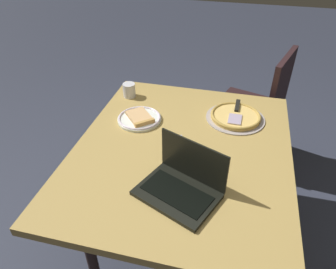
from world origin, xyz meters
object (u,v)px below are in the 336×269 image
object	(u,v)px
laptop	(182,184)
pizza_tray	(236,116)
drink_cup	(129,90)
chair_near	(259,103)
dining_table	(182,159)
pizza_plate	(140,118)
table_knife	(186,151)

from	to	relation	value
laptop	pizza_tray	xyz separation A→B (m)	(0.61, -0.18, -0.03)
drink_cup	chair_near	distance (m)	0.99
laptop	pizza_tray	world-z (taller)	laptop
laptop	chair_near	distance (m)	1.28
laptop	drink_cup	xyz separation A→B (m)	(0.71, 0.48, 0.00)
pizza_tray	chair_near	size ratio (longest dim) A/B	0.36
pizza_tray	laptop	bearing A→B (deg)	163.74
dining_table	pizza_tray	world-z (taller)	pizza_tray
laptop	pizza_plate	xyz separation A→B (m)	(0.46, 0.33, -0.03)
table_knife	laptop	bearing A→B (deg)	-172.66
pizza_tray	dining_table	bearing A→B (deg)	144.52
drink_cup	chair_near	bearing A→B (deg)	-58.50
laptop	chair_near	bearing A→B (deg)	-15.56
pizza_tray	drink_cup	distance (m)	0.66
dining_table	pizza_tray	size ratio (longest dim) A/B	3.81
laptop	chair_near	xyz separation A→B (m)	(1.21, -0.34, -0.26)
dining_table	pizza_plate	world-z (taller)	pizza_plate
pizza_plate	table_knife	bearing A→B (deg)	-124.12
dining_table	laptop	distance (m)	0.31
table_knife	drink_cup	world-z (taller)	drink_cup
dining_table	table_knife	bearing A→B (deg)	-133.42
table_knife	pizza_plate	bearing A→B (deg)	55.88
dining_table	pizza_plate	xyz separation A→B (m)	(0.18, 0.28, 0.08)
chair_near	laptop	bearing A→B (deg)	164.44
laptop	pizza_tray	distance (m)	0.63
table_knife	dining_table	bearing A→B (deg)	46.58
pizza_plate	drink_cup	xyz separation A→B (m)	(0.24, 0.14, 0.03)
table_knife	chair_near	size ratio (longest dim) A/B	0.23
table_knife	drink_cup	size ratio (longest dim) A/B	2.38
pizza_tray	table_knife	distance (m)	0.41
pizza_plate	table_knife	size ratio (longest dim) A/B	1.19
pizza_tray	table_knife	xyz separation A→B (m)	(-0.35, 0.21, -0.01)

